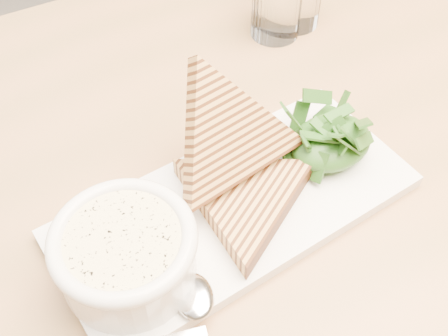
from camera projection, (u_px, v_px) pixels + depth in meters
table_top at (318, 170)px, 0.64m from camera, size 1.39×1.00×0.04m
table_leg_br at (386, 63)px, 1.36m from camera, size 0.06×0.06×0.73m
platter at (235, 207)px, 0.57m from camera, size 0.37×0.17×0.01m
soup_bowl at (127, 258)px, 0.49m from camera, size 0.12×0.12×0.05m
soup at (123, 240)px, 0.47m from camera, size 0.10×0.10×0.01m
bowl_rim at (122, 239)px, 0.47m from camera, size 0.13×0.13×0.01m
sandwich_flat at (245, 199)px, 0.55m from camera, size 0.23×0.23×0.02m
sandwich_lean at (229, 137)px, 0.55m from camera, size 0.18×0.19×0.19m
salad_base at (330, 142)px, 0.59m from camera, size 0.09×0.07×0.04m
arugula_pile at (332, 136)px, 0.59m from camera, size 0.11×0.10×0.05m
spoon_bowl at (194, 296)px, 0.49m from camera, size 0.05×0.06×0.01m
glass_near at (277, 1)px, 0.73m from camera, size 0.07×0.07×0.10m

